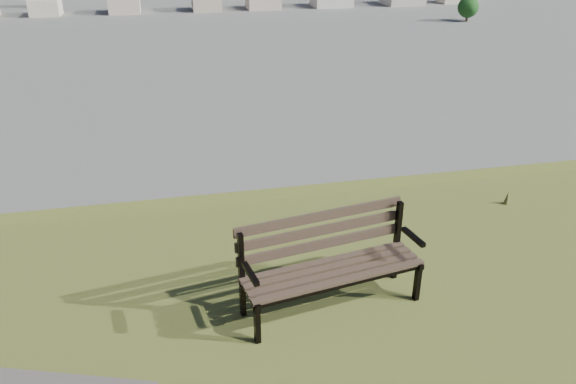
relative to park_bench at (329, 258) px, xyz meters
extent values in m
cube|color=#453628|center=(0.05, -0.27, -0.09)|extent=(1.73, 0.38, 0.03)
cube|color=#453628|center=(0.03, -0.16, -0.09)|extent=(1.73, 0.38, 0.03)
cube|color=#453628|center=(0.01, -0.04, -0.09)|extent=(1.73, 0.38, 0.03)
cube|color=#453628|center=(-0.01, 0.07, -0.09)|extent=(1.73, 0.38, 0.03)
cube|color=#453628|center=(-0.03, 0.15, 0.07)|extent=(1.72, 0.33, 0.10)
cube|color=#453628|center=(-0.03, 0.17, 0.21)|extent=(1.72, 0.33, 0.10)
cube|color=#453628|center=(-0.03, 0.20, 0.35)|extent=(1.72, 0.33, 0.10)
cube|color=black|center=(-0.77, -0.43, -0.30)|extent=(0.06, 0.07, 0.43)
cube|color=black|center=(-0.84, -0.02, -0.07)|extent=(0.06, 0.07, 0.89)
cube|color=black|center=(-0.80, -0.24, -0.12)|extent=(0.13, 0.48, 0.05)
cube|color=black|center=(-0.79, -0.29, 0.12)|extent=(0.11, 0.35, 0.04)
cube|color=black|center=(0.87, -0.15, -0.30)|extent=(0.06, 0.07, 0.43)
cube|color=black|center=(0.80, 0.26, -0.07)|extent=(0.06, 0.07, 0.89)
cube|color=black|center=(0.84, 0.04, -0.12)|extent=(0.13, 0.48, 0.05)
cube|color=black|center=(0.84, -0.01, 0.12)|extent=(0.11, 0.35, 0.04)
cube|color=black|center=(0.05, -0.28, -0.13)|extent=(1.72, 0.33, 0.04)
cube|color=black|center=(-0.01, 0.08, -0.13)|extent=(1.72, 0.33, 0.04)
cone|color=brown|center=(2.91, 1.53, -0.42)|extent=(0.08, 0.08, 0.18)
cube|color=#B0A497|center=(-35.49, 198.33, -22.01)|extent=(11.00, 11.00, 7.00)
cube|color=#BEA997|center=(-11.49, 198.33, -22.01)|extent=(11.00, 11.00, 7.00)
cube|color=silver|center=(12.51, 198.33, -22.01)|extent=(11.00, 11.00, 7.00)
cylinder|color=#36251B|center=(90.51, 158.33, -24.46)|extent=(0.80, 0.80, 2.10)
sphere|color=#143713|center=(90.51, 158.33, -21.31)|extent=(6.30, 6.30, 6.30)
cylinder|color=#36251B|center=(-39.49, 218.33, -24.16)|extent=(0.80, 0.80, 2.70)
camera|label=1|loc=(-1.34, -4.33, 2.90)|focal=35.00mm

